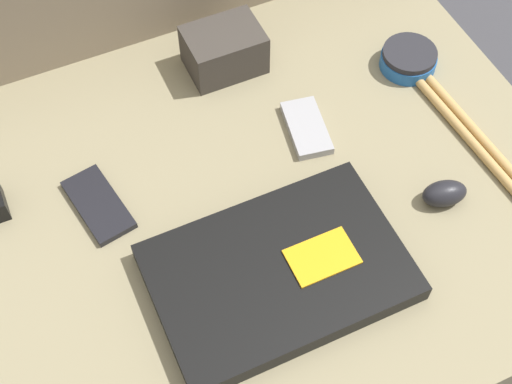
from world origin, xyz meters
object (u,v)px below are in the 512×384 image
object	(u,v)px
phone_silver	(98,205)
phone_black	(306,128)
computer_mouse	(444,193)
camera_pouch	(224,50)
laptop	(279,272)
speaker_puck	(409,59)

from	to	relation	value
phone_silver	phone_black	xyz separation A→B (m)	(0.33, 0.00, 0.00)
computer_mouse	camera_pouch	xyz separation A→B (m)	(-0.18, 0.37, 0.02)
laptop	camera_pouch	bearing A→B (deg)	77.34
phone_silver	laptop	bearing A→B (deg)	-58.41
laptop	phone_silver	bearing A→B (deg)	131.62
laptop	phone_silver	world-z (taller)	laptop
speaker_puck	computer_mouse	bearing A→B (deg)	-110.31
computer_mouse	phone_black	world-z (taller)	computer_mouse
laptop	speaker_puck	world-z (taller)	same
computer_mouse	speaker_puck	bearing A→B (deg)	82.44
phone_black	camera_pouch	world-z (taller)	camera_pouch
computer_mouse	phone_silver	xyz separation A→B (m)	(-0.45, 0.20, -0.01)
phone_black	camera_pouch	bearing A→B (deg)	118.98
computer_mouse	camera_pouch	bearing A→B (deg)	128.62
phone_silver	camera_pouch	world-z (taller)	camera_pouch
speaker_puck	phone_silver	xyz separation A→B (m)	(-0.54, -0.05, -0.01)
computer_mouse	speaker_puck	distance (m)	0.26
speaker_puck	phone_black	distance (m)	0.22
phone_black	phone_silver	bearing A→B (deg)	-169.90
speaker_puck	camera_pouch	xyz separation A→B (m)	(-0.27, 0.12, 0.02)
laptop	computer_mouse	world-z (taller)	computer_mouse
computer_mouse	camera_pouch	size ratio (longest dim) A/B	0.60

